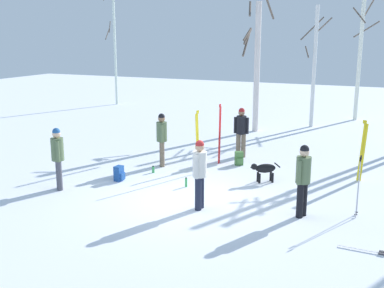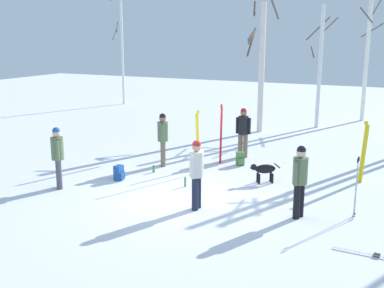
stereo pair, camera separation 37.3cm
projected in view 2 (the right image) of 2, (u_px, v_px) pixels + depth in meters
ground_plane at (186, 199)px, 12.26m from camera, size 60.00×60.00×0.00m
person_0 at (58, 154)px, 12.93m from camera, size 0.38×0.41×1.72m
person_1 at (163, 136)px, 15.15m from camera, size 0.34×0.47×1.72m
person_2 at (197, 170)px, 11.37m from camera, size 0.34×0.52×1.72m
person_3 at (300, 177)px, 10.82m from camera, size 0.34×0.50×1.72m
person_4 at (243, 129)px, 16.20m from camera, size 0.52×0.34×1.72m
dog at (264, 170)px, 13.53m from camera, size 0.77×0.54×0.57m
ski_pair_planted_0 at (221, 134)px, 15.45m from camera, size 0.02×0.20×1.97m
ski_pair_planted_1 at (364, 152)px, 13.42m from camera, size 0.22×0.10×1.80m
ski_pair_planted_2 at (198, 143)px, 14.29m from camera, size 0.07×0.24×1.95m
ski_pair_lying_0 at (379, 257)px, 9.07m from camera, size 1.77×0.25×0.05m
ski_poles_0 at (356, 186)px, 10.84m from camera, size 0.07×0.26×1.45m
backpack_0 at (240, 159)px, 15.38m from camera, size 0.32×0.34×0.44m
backpack_1 at (119, 173)px, 13.81m from camera, size 0.30×0.27×0.44m
water_bottle_0 at (185, 182)px, 13.22m from camera, size 0.06×0.06×0.27m
water_bottle_1 at (154, 169)px, 14.60m from camera, size 0.08×0.08×0.22m
birch_tree_0 at (122, 45)px, 28.07m from camera, size 1.59×1.58×6.79m
birch_tree_1 at (261, 63)px, 20.10m from camera, size 1.12×1.10×5.85m
birch_tree_2 at (320, 65)px, 21.06m from camera, size 1.38×1.23×5.40m
birch_tree_3 at (368, 44)px, 22.53m from camera, size 1.25×1.26×7.24m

